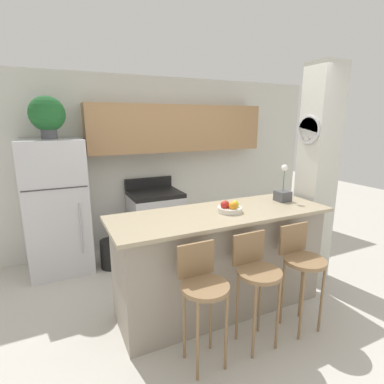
{
  "coord_description": "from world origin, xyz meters",
  "views": [
    {
      "loc": [
        -1.48,
        -2.42,
        1.92
      ],
      "look_at": [
        0.0,
        0.69,
        1.1
      ],
      "focal_mm": 28.0,
      "sensor_mm": 36.0,
      "label": 1
    }
  ],
  "objects_px": {
    "bar_stool_right": "(301,261)",
    "potted_plant_on_fridge": "(47,115)",
    "orchid_vase": "(283,193)",
    "refrigerator": "(57,207)",
    "fruit_bowl": "(230,208)",
    "bar_stool_left": "(203,287)",
    "stove_range": "(156,221)",
    "trash_bin": "(111,254)",
    "bar_stool_mid": "(256,273)"
  },
  "relations": [
    {
      "from": "stove_range",
      "to": "fruit_bowl",
      "type": "xyz_separation_m",
      "value": [
        0.21,
        -1.67,
        0.63
      ]
    },
    {
      "from": "bar_stool_mid",
      "to": "trash_bin",
      "type": "relative_size",
      "value": 2.59
    },
    {
      "from": "bar_stool_right",
      "to": "bar_stool_mid",
      "type": "bearing_deg",
      "value": 180.0
    },
    {
      "from": "bar_stool_right",
      "to": "potted_plant_on_fridge",
      "type": "height_order",
      "value": "potted_plant_on_fridge"
    },
    {
      "from": "bar_stool_right",
      "to": "orchid_vase",
      "type": "distance_m",
      "value": 0.86
    },
    {
      "from": "potted_plant_on_fridge",
      "to": "orchid_vase",
      "type": "bearing_deg",
      "value": -34.09
    },
    {
      "from": "bar_stool_left",
      "to": "fruit_bowl",
      "type": "height_order",
      "value": "fruit_bowl"
    },
    {
      "from": "bar_stool_mid",
      "to": "bar_stool_right",
      "type": "distance_m",
      "value": 0.51
    },
    {
      "from": "potted_plant_on_fridge",
      "to": "orchid_vase",
      "type": "distance_m",
      "value": 2.88
    },
    {
      "from": "orchid_vase",
      "to": "fruit_bowl",
      "type": "bearing_deg",
      "value": -172.32
    },
    {
      "from": "potted_plant_on_fridge",
      "to": "trash_bin",
      "type": "distance_m",
      "value": 1.9
    },
    {
      "from": "bar_stool_mid",
      "to": "bar_stool_right",
      "type": "relative_size",
      "value": 1.0
    },
    {
      "from": "bar_stool_left",
      "to": "potted_plant_on_fridge",
      "type": "xyz_separation_m",
      "value": [
        -0.95,
        2.18,
        1.32
      ]
    },
    {
      "from": "stove_range",
      "to": "bar_stool_right",
      "type": "relative_size",
      "value": 1.09
    },
    {
      "from": "stove_range",
      "to": "bar_stool_left",
      "type": "distance_m",
      "value": 2.25
    },
    {
      "from": "refrigerator",
      "to": "bar_stool_left",
      "type": "xyz_separation_m",
      "value": [
        0.95,
        -2.18,
        -0.19
      ]
    },
    {
      "from": "bar_stool_mid",
      "to": "stove_range",
      "type": "bearing_deg",
      "value": 93.84
    },
    {
      "from": "fruit_bowl",
      "to": "orchid_vase",
      "type": "bearing_deg",
      "value": 7.68
    },
    {
      "from": "bar_stool_left",
      "to": "orchid_vase",
      "type": "bearing_deg",
      "value": 25.71
    },
    {
      "from": "bar_stool_left",
      "to": "potted_plant_on_fridge",
      "type": "distance_m",
      "value": 2.72
    },
    {
      "from": "bar_stool_right",
      "to": "trash_bin",
      "type": "relative_size",
      "value": 2.59
    },
    {
      "from": "fruit_bowl",
      "to": "bar_stool_mid",
      "type": "bearing_deg",
      "value": -96.56
    },
    {
      "from": "refrigerator",
      "to": "fruit_bowl",
      "type": "relative_size",
      "value": 7.06
    },
    {
      "from": "refrigerator",
      "to": "stove_range",
      "type": "relative_size",
      "value": 1.59
    },
    {
      "from": "bar_stool_left",
      "to": "trash_bin",
      "type": "relative_size",
      "value": 2.59
    },
    {
      "from": "bar_stool_left",
      "to": "fruit_bowl",
      "type": "relative_size",
      "value": 4.09
    },
    {
      "from": "stove_range",
      "to": "potted_plant_on_fridge",
      "type": "distance_m",
      "value": 2.01
    },
    {
      "from": "refrigerator",
      "to": "fruit_bowl",
      "type": "distance_m",
      "value": 2.25
    },
    {
      "from": "refrigerator",
      "to": "stove_range",
      "type": "height_order",
      "value": "refrigerator"
    },
    {
      "from": "bar_stool_mid",
      "to": "bar_stool_right",
      "type": "xyz_separation_m",
      "value": [
        0.51,
        0.0,
        0.0
      ]
    },
    {
      "from": "trash_bin",
      "to": "bar_stool_right",
      "type": "bearing_deg",
      "value": -54.82
    },
    {
      "from": "bar_stool_mid",
      "to": "potted_plant_on_fridge",
      "type": "distance_m",
      "value": 2.94
    },
    {
      "from": "bar_stool_left",
      "to": "orchid_vase",
      "type": "height_order",
      "value": "orchid_vase"
    },
    {
      "from": "bar_stool_mid",
      "to": "orchid_vase",
      "type": "distance_m",
      "value": 1.15
    },
    {
      "from": "stove_range",
      "to": "trash_bin",
      "type": "relative_size",
      "value": 2.82
    },
    {
      "from": "refrigerator",
      "to": "bar_stool_mid",
      "type": "height_order",
      "value": "refrigerator"
    },
    {
      "from": "fruit_bowl",
      "to": "trash_bin",
      "type": "bearing_deg",
      "value": 123.3
    },
    {
      "from": "bar_stool_mid",
      "to": "bar_stool_right",
      "type": "height_order",
      "value": "same"
    },
    {
      "from": "bar_stool_left",
      "to": "stove_range",
      "type": "bearing_deg",
      "value": 80.75
    },
    {
      "from": "bar_stool_left",
      "to": "trash_bin",
      "type": "distance_m",
      "value": 2.04
    },
    {
      "from": "bar_stool_right",
      "to": "potted_plant_on_fridge",
      "type": "relative_size",
      "value": 1.96
    },
    {
      "from": "stove_range",
      "to": "trash_bin",
      "type": "distance_m",
      "value": 0.81
    },
    {
      "from": "refrigerator",
      "to": "orchid_vase",
      "type": "xyz_separation_m",
      "value": [
        2.28,
        -1.54,
        0.29
      ]
    },
    {
      "from": "orchid_vase",
      "to": "trash_bin",
      "type": "height_order",
      "value": "orchid_vase"
    },
    {
      "from": "bar_stool_left",
      "to": "refrigerator",
      "type": "bearing_deg",
      "value": 113.5
    },
    {
      "from": "refrigerator",
      "to": "fruit_bowl",
      "type": "xyz_separation_m",
      "value": [
        1.52,
        -1.64,
        0.24
      ]
    },
    {
      "from": "stove_range",
      "to": "bar_stool_mid",
      "type": "relative_size",
      "value": 1.09
    },
    {
      "from": "refrigerator",
      "to": "bar_stool_left",
      "type": "height_order",
      "value": "refrigerator"
    },
    {
      "from": "stove_range",
      "to": "bar_stool_left",
      "type": "xyz_separation_m",
      "value": [
        -0.36,
        -2.21,
        0.2
      ]
    },
    {
      "from": "refrigerator",
      "to": "potted_plant_on_fridge",
      "type": "bearing_deg",
      "value": 118.8
    }
  ]
}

